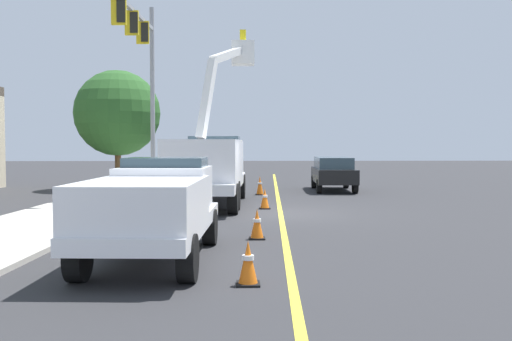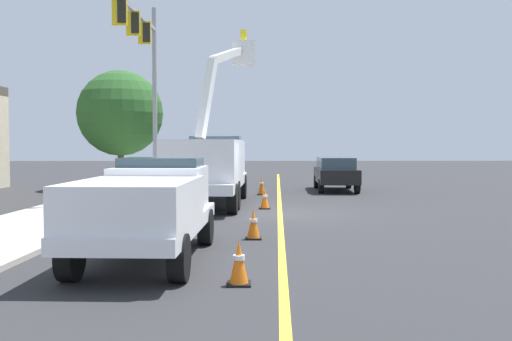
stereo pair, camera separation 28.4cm
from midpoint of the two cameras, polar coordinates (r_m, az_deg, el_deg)
The scene contains 12 objects.
ground at distance 19.61m, azimuth 2.03°, elevation -4.29°, with size 120.00×120.00×0.00m, color #2D2D30.
sidewalk_far_side at distance 20.73m, azimuth -17.77°, elevation -3.87°, with size 60.00×3.60×0.12m, color #B2ADA3.
lane_centre_stripe at distance 19.61m, azimuth 2.03°, elevation -4.28°, with size 50.00×0.16×0.01m, color yellow.
utility_bucket_truck at distance 22.36m, azimuth -5.00°, elevation 0.70°, with size 8.32×3.26×6.87m.
service_pickup_truck at distance 11.86m, azimuth -10.78°, elevation -3.46°, with size 5.70×2.43×2.06m.
passing_minivan at distance 29.34m, azimuth 7.38°, elevation -0.09°, with size 4.89×2.15×1.69m.
traffic_cone_leading at distance 9.78m, azimuth -1.64°, elevation -9.16°, with size 0.40×0.40×0.75m.
traffic_cone_mid_front at distance 14.37m, azimuth -0.47°, elevation -5.35°, with size 0.40×0.40×0.75m.
traffic_cone_mid_rear at distance 20.98m, azimuth 0.49°, elevation -2.82°, with size 0.40×0.40×0.75m.
traffic_cone_trailing at distance 26.70m, azimuth 0.08°, elevation -1.51°, with size 0.40×0.40×0.87m.
traffic_signal_mast at distance 26.43m, azimuth -11.46°, elevation 10.82°, with size 7.26×0.78×8.88m.
street_tree_right at distance 30.99m, azimuth -13.80°, elevation 5.52°, with size 4.45×4.45×6.19m.
Camera 1 is at (-19.42, 1.42, 2.38)m, focal length 40.43 mm.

